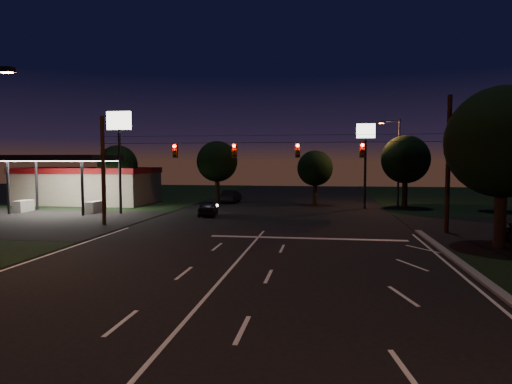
% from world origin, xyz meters
% --- Properties ---
extents(ground, '(140.00, 140.00, 0.00)m').
position_xyz_m(ground, '(0.00, 0.00, 0.00)').
color(ground, black).
rests_on(ground, ground).
extents(cross_street_left, '(20.00, 16.00, 0.02)m').
position_xyz_m(cross_street_left, '(-20.00, 16.00, 0.00)').
color(cross_street_left, black).
rests_on(cross_street_left, ground).
extents(center_line, '(0.14, 40.00, 0.01)m').
position_xyz_m(center_line, '(0.00, -6.00, 0.01)').
color(center_line, silver).
rests_on(center_line, ground).
extents(stop_bar, '(12.00, 0.50, 0.01)m').
position_xyz_m(stop_bar, '(3.00, 11.50, 0.01)').
color(stop_bar, silver).
rests_on(stop_bar, ground).
extents(utility_pole_right, '(0.30, 0.30, 9.00)m').
position_xyz_m(utility_pole_right, '(12.00, 15.00, 0.00)').
color(utility_pole_right, black).
rests_on(utility_pole_right, ground).
extents(utility_pole_left, '(0.28, 0.28, 8.00)m').
position_xyz_m(utility_pole_left, '(-12.00, 15.00, 0.00)').
color(utility_pole_left, black).
rests_on(utility_pole_left, ground).
extents(signal_span, '(24.00, 0.40, 1.56)m').
position_xyz_m(signal_span, '(-0.00, 14.96, 5.50)').
color(signal_span, black).
rests_on(signal_span, ground).
extents(gas_station, '(14.20, 16.10, 5.25)m').
position_xyz_m(gas_station, '(-21.86, 30.39, 2.38)').
color(gas_station, gray).
rests_on(gas_station, ground).
extents(pole_sign_left_near, '(2.20, 0.30, 9.10)m').
position_xyz_m(pole_sign_left_near, '(-14.00, 22.00, 6.98)').
color(pole_sign_left_near, black).
rests_on(pole_sign_left_near, ground).
extents(pole_sign_right, '(1.80, 0.30, 8.40)m').
position_xyz_m(pole_sign_right, '(8.00, 30.00, 6.24)').
color(pole_sign_right, black).
rests_on(pole_sign_right, ground).
extents(street_light_right_far, '(2.20, 0.35, 9.00)m').
position_xyz_m(street_light_right_far, '(11.24, 32.00, 5.24)').
color(street_light_right_far, black).
rests_on(street_light_right_far, ground).
extents(tree_right_near, '(6.00, 6.00, 8.76)m').
position_xyz_m(tree_right_near, '(13.53, 10.17, 5.68)').
color(tree_right_near, black).
rests_on(tree_right_near, ground).
extents(tree_far_a, '(4.20, 4.20, 6.42)m').
position_xyz_m(tree_far_a, '(-17.98, 30.12, 4.26)').
color(tree_far_a, black).
rests_on(tree_far_a, ground).
extents(tree_far_b, '(4.60, 4.60, 6.98)m').
position_xyz_m(tree_far_b, '(-7.98, 34.13, 4.61)').
color(tree_far_b, black).
rests_on(tree_far_b, ground).
extents(tree_far_c, '(3.80, 3.80, 5.86)m').
position_xyz_m(tree_far_c, '(3.02, 33.10, 3.90)').
color(tree_far_c, black).
rests_on(tree_far_c, ground).
extents(tree_far_d, '(4.80, 4.80, 7.30)m').
position_xyz_m(tree_far_d, '(12.02, 31.13, 4.83)').
color(tree_far_d, black).
rests_on(tree_far_d, ground).
extents(tree_far_e, '(4.00, 4.00, 6.18)m').
position_xyz_m(tree_far_e, '(20.02, 29.11, 4.11)').
color(tree_far_e, black).
rests_on(tree_far_e, ground).
extents(car_oncoming_a, '(2.04, 3.97, 1.29)m').
position_xyz_m(car_oncoming_a, '(-5.92, 21.84, 0.65)').
color(car_oncoming_a, black).
rests_on(car_oncoming_a, ground).
extents(car_oncoming_b, '(1.69, 4.35, 1.41)m').
position_xyz_m(car_oncoming_b, '(-6.57, 34.89, 0.71)').
color(car_oncoming_b, black).
rests_on(car_oncoming_b, ground).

